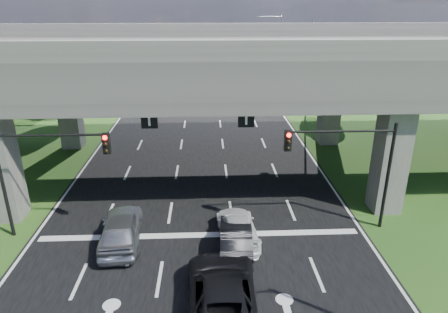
{
  "coord_description": "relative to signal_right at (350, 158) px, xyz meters",
  "views": [
    {
      "loc": [
        0.47,
        -14.88,
        11.79
      ],
      "look_at": [
        1.49,
        8.15,
        2.7
      ],
      "focal_mm": 32.0,
      "sensor_mm": 36.0,
      "label": 1
    }
  ],
  "objects": [
    {
      "name": "car_dark",
      "position": [
        -6.02,
        -1.92,
        -3.43
      ],
      "size": [
        1.75,
        4.48,
        1.45
      ],
      "primitive_type": "imported",
      "rotation": [
        0.0,
        0.0,
        3.09
      ],
      "color": "black",
      "rests_on": "road"
    },
    {
      "name": "car_trailing",
      "position": [
        -6.86,
        -6.04,
        -3.32
      ],
      "size": [
        2.83,
        6.07,
        1.68
      ],
      "primitive_type": "imported",
      "rotation": [
        0.0,
        0.0,
        3.15
      ],
      "color": "black",
      "rests_on": "road"
    },
    {
      "name": "tree_left_mid",
      "position": [
        -24.78,
        30.06,
        -0.01
      ],
      "size": [
        3.91,
        3.9,
        6.76
      ],
      "color": "black",
      "rests_on": "ground"
    },
    {
      "name": "tree_right_far",
      "position": [
        4.22,
        40.06,
        0.63
      ],
      "size": [
        4.5,
        4.5,
        7.8
      ],
      "color": "black",
      "rests_on": "ground"
    },
    {
      "name": "tree_left_far",
      "position": [
        -20.78,
        38.06,
        0.95
      ],
      "size": [
        4.8,
        4.8,
        8.32
      ],
      "color": "black",
      "rests_on": "ground"
    },
    {
      "name": "signal_left",
      "position": [
        -15.65,
        0.0,
        0.0
      ],
      "size": [
        5.76,
        0.54,
        6.0
      ],
      "color": "black",
      "rests_on": "ground"
    },
    {
      "name": "signal_right",
      "position": [
        0.0,
        0.0,
        0.0
      ],
      "size": [
        5.76,
        0.54,
        6.0
      ],
      "color": "black",
      "rests_on": "ground"
    },
    {
      "name": "overpass",
      "position": [
        -7.82,
        8.06,
        3.73
      ],
      "size": [
        80.0,
        15.0,
        10.0
      ],
      "color": "#3A3835",
      "rests_on": "ground"
    },
    {
      "name": "streetlight_far",
      "position": [
        2.27,
        20.06,
        1.66
      ],
      "size": [
        3.38,
        0.25,
        10.0
      ],
      "color": "gray",
      "rests_on": "ground"
    },
    {
      "name": "car_white",
      "position": [
        -5.86,
        -0.94,
        -3.48
      ],
      "size": [
        2.21,
        4.77,
        1.35
      ],
      "primitive_type": "imported",
      "rotation": [
        0.0,
        0.0,
        3.21
      ],
      "color": "silver",
      "rests_on": "road"
    },
    {
      "name": "tree_right_near",
      "position": [
        5.22,
        24.06,
        0.31
      ],
      "size": [
        4.2,
        4.2,
        7.28
      ],
      "color": "black",
      "rests_on": "ground"
    },
    {
      "name": "ground",
      "position": [
        -7.82,
        -3.94,
        -4.19
      ],
      "size": [
        160.0,
        160.0,
        0.0
      ],
      "primitive_type": "plane",
      "color": "#204516",
      "rests_on": "ground"
    },
    {
      "name": "tree_right_mid",
      "position": [
        8.22,
        32.06,
        -0.01
      ],
      "size": [
        3.91,
        3.9,
        6.76
      ],
      "color": "black",
      "rests_on": "ground"
    },
    {
      "name": "car_silver",
      "position": [
        -11.85,
        -0.94,
        -3.31
      ],
      "size": [
        2.38,
        5.1,
        1.69
      ],
      "primitive_type": "imported",
      "rotation": [
        0.0,
        0.0,
        3.22
      ],
      "color": "#AAACB2",
      "rests_on": "road"
    },
    {
      "name": "road",
      "position": [
        -7.82,
        6.06,
        -4.17
      ],
      "size": [
        18.0,
        120.0,
        0.03
      ],
      "primitive_type": "cube",
      "color": "black",
      "rests_on": "ground"
    },
    {
      "name": "streetlight_beyond",
      "position": [
        2.27,
        36.06,
        1.66
      ],
      "size": [
        3.38,
        0.25,
        10.0
      ],
      "color": "gray",
      "rests_on": "ground"
    },
    {
      "name": "tree_left_near",
      "position": [
        -21.78,
        22.06,
        0.63
      ],
      "size": [
        4.5,
        4.5,
        7.8
      ],
      "color": "black",
      "rests_on": "ground"
    }
  ]
}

